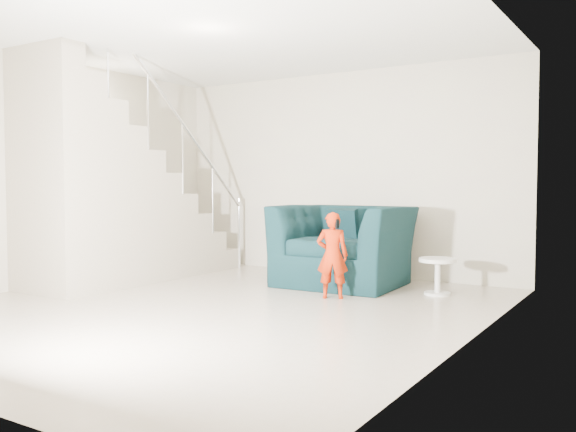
% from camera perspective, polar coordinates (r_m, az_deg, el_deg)
% --- Properties ---
extents(floor, '(5.50, 5.50, 0.00)m').
position_cam_1_polar(floor, '(6.06, -7.33, -8.53)').
color(floor, tan).
rests_on(floor, ground).
extents(ceiling, '(5.50, 5.50, 0.00)m').
position_cam_1_polar(ceiling, '(6.12, -7.50, 17.09)').
color(ceiling, silver).
rests_on(ceiling, back_wall).
extents(back_wall, '(5.00, 0.00, 5.00)m').
position_cam_1_polar(back_wall, '(8.25, 4.85, 3.98)').
color(back_wall, beige).
rests_on(back_wall, floor).
extents(left_wall, '(0.00, 5.50, 5.50)m').
position_cam_1_polar(left_wall, '(7.77, -21.83, 3.84)').
color(left_wall, beige).
rests_on(left_wall, floor).
extents(right_wall, '(0.00, 5.50, 5.50)m').
position_cam_1_polar(right_wall, '(4.76, 16.60, 4.59)').
color(right_wall, beige).
rests_on(right_wall, floor).
extents(armchair, '(1.50, 1.33, 0.95)m').
position_cam_1_polar(armchair, '(7.33, 5.20, -2.75)').
color(armchair, black).
rests_on(armchair, floor).
extents(toddler, '(0.39, 0.34, 0.91)m').
position_cam_1_polar(toddler, '(6.45, 4.17, -3.69)').
color(toddler, '#8C2604').
rests_on(toddler, floor).
extents(side_table, '(0.40, 0.40, 0.40)m').
position_cam_1_polar(side_table, '(6.85, 13.82, -4.95)').
color(side_table, silver).
rests_on(side_table, floor).
extents(staircase, '(1.02, 3.03, 3.62)m').
position_cam_1_polar(staircase, '(7.73, -16.28, 0.95)').
color(staircase, '#ADA089').
rests_on(staircase, floor).
extents(cushion, '(0.38, 0.18, 0.38)m').
position_cam_1_polar(cushion, '(7.56, 5.20, -0.71)').
color(cushion, black).
rests_on(cushion, armchair).
extents(throw, '(0.05, 0.53, 0.60)m').
position_cam_1_polar(throw, '(7.56, 1.03, -1.64)').
color(throw, black).
rests_on(throw, armchair).
extents(phone, '(0.03, 0.05, 0.10)m').
position_cam_1_polar(phone, '(6.35, 4.63, -0.73)').
color(phone, black).
rests_on(phone, toddler).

